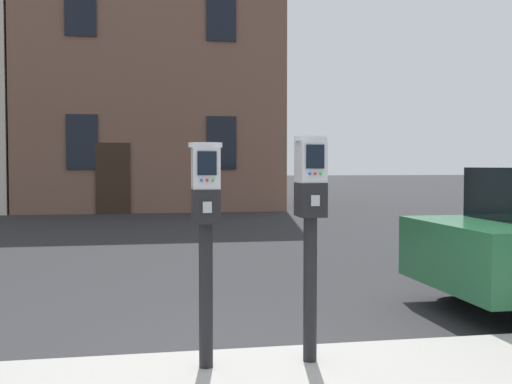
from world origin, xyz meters
TOP-DOWN VIEW (x-y plane):
  - ground_plane at (0.00, 0.00)m, footprint 160.00×160.00m
  - parking_meter_near_kerb at (-0.24, -0.17)m, footprint 0.22×0.25m
  - parking_meter_twin_adjacent at (0.45, -0.17)m, footprint 0.22×0.25m
  - townhouse_brick_corner at (-0.28, 17.76)m, footprint 8.20×6.27m

SIDE VIEW (x-z plane):
  - ground_plane at x=0.00m, z-range 0.00..0.00m
  - parking_meter_near_kerb at x=-0.24m, z-range 0.41..1.86m
  - parking_meter_twin_adjacent at x=0.45m, z-range 0.42..1.92m
  - townhouse_brick_corner at x=-0.28m, z-range 0.00..11.59m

